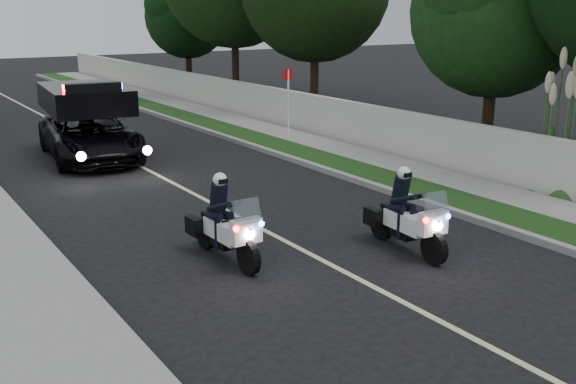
{
  "coord_description": "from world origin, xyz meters",
  "views": [
    {
      "loc": [
        -6.78,
        -8.66,
        4.44
      ],
      "look_at": [
        0.08,
        1.87,
        1.0
      ],
      "focal_mm": 41.58,
      "sensor_mm": 36.0,
      "label": 1
    }
  ],
  "objects": [
    {
      "name": "pampas_far",
      "position": [
        7.6,
        0.58,
        0.0
      ],
      "size": [
        1.73,
        1.73,
        4.19
      ],
      "primitive_type": null,
      "rotation": [
        0.0,
        0.0,
        0.2
      ],
      "color": "beige",
      "rests_on": "ground"
    },
    {
      "name": "tree_right_c",
      "position": [
        9.98,
        15.0,
        0.0
      ],
      "size": [
        6.85,
        6.85,
        10.48
      ],
      "primitive_type": null,
      "rotation": [
        0.0,
        0.0,
        0.09
      ],
      "color": "black",
      "rests_on": "ground"
    },
    {
      "name": "ground",
      "position": [
        0.0,
        0.0,
        0.0
      ],
      "size": [
        120.0,
        120.0,
        0.0
      ],
      "primitive_type": "plane",
      "color": "black",
      "rests_on": "ground"
    },
    {
      "name": "tree_right_b",
      "position": [
        9.58,
        5.12,
        0.0
      ],
      "size": [
        5.3,
        5.3,
        8.55
      ],
      "primitive_type": null,
      "rotation": [
        0.0,
        0.0,
        -0.03
      ],
      "color": "#1B4416",
      "rests_on": "ground"
    },
    {
      "name": "sidewalk_right",
      "position": [
        6.1,
        10.0,
        0.08
      ],
      "size": [
        1.4,
        60.0,
        0.16
      ],
      "primitive_type": "cube",
      "color": "gray",
      "rests_on": "ground"
    },
    {
      "name": "sign_post",
      "position": [
        6.0,
        10.95,
        0.0
      ],
      "size": [
        0.43,
        0.43,
        2.55
      ],
      "primitive_type": null,
      "rotation": [
        0.0,
        0.0,
        0.08
      ],
      "color": "#9E0B18",
      "rests_on": "ground"
    },
    {
      "name": "property_wall",
      "position": [
        7.1,
        10.0,
        0.75
      ],
      "size": [
        0.22,
        60.0,
        1.5
      ],
      "primitive_type": "cube",
      "color": "beige",
      "rests_on": "ground"
    },
    {
      "name": "curb_right",
      "position": [
        4.1,
        10.0,
        0.07
      ],
      "size": [
        0.2,
        60.0,
        0.15
      ],
      "primitive_type": "cube",
      "color": "gray",
      "rests_on": "ground"
    },
    {
      "name": "pampas_mid",
      "position": [
        7.6,
        1.43,
        0.0
      ],
      "size": [
        1.7,
        1.7,
        3.79
      ],
      "primitive_type": null,
      "rotation": [
        0.0,
        0.0,
        0.35
      ],
      "color": "beige",
      "rests_on": "ground"
    },
    {
      "name": "police_moto_left",
      "position": [
        -1.48,
        1.58,
        0.0
      ],
      "size": [
        0.72,
        1.94,
        1.63
      ],
      "primitive_type": null,
      "rotation": [
        0.0,
        0.0,
        0.02
      ],
      "color": "silver",
      "rests_on": "ground"
    },
    {
      "name": "police_moto_right",
      "position": [
        1.63,
        0.16,
        0.0
      ],
      "size": [
        0.81,
        1.96,
        1.63
      ],
      "primitive_type": null,
      "rotation": [
        0.0,
        0.0,
        -0.08
      ],
      "color": "white",
      "rests_on": "ground"
    },
    {
      "name": "lane_marking",
      "position": [
        0.0,
        10.0,
        0.0
      ],
      "size": [
        0.12,
        50.0,
        0.01
      ],
      "primitive_type": "cube",
      "color": "#BFB78C",
      "rests_on": "ground"
    },
    {
      "name": "police_suv",
      "position": [
        -0.88,
        11.5,
        0.0
      ],
      "size": [
        3.02,
        5.57,
        2.59
      ],
      "primitive_type": "imported",
      "rotation": [
        0.0,
        0.0,
        -0.11
      ],
      "color": "black",
      "rests_on": "ground"
    },
    {
      "name": "grass_verge",
      "position": [
        4.8,
        10.0,
        0.08
      ],
      "size": [
        1.2,
        60.0,
        0.16
      ],
      "primitive_type": "cube",
      "color": "#193814",
      "rests_on": "ground"
    },
    {
      "name": "tree_right_d",
      "position": [
        9.59,
        21.34,
        0.0
      ],
      "size": [
        8.27,
        8.27,
        11.95
      ],
      "primitive_type": null,
      "rotation": [
        0.0,
        0.0,
        -0.17
      ],
      "color": "#1C4015",
      "rests_on": "ground"
    },
    {
      "name": "tree_right_e",
      "position": [
        9.81,
        27.38,
        0.0
      ],
      "size": [
        5.87,
        5.87,
        7.98
      ],
      "primitive_type": null,
      "rotation": [
        0.0,
        0.0,
        -0.26
      ],
      "color": "#113511",
      "rests_on": "ground"
    }
  ]
}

